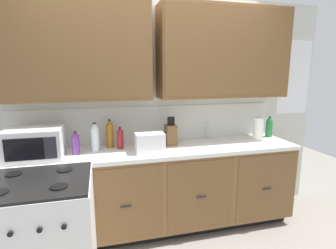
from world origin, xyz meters
name	(u,v)px	position (x,y,z in m)	size (l,w,h in m)	color
ground_plane	(165,246)	(0.00, 0.00, 0.00)	(8.00, 8.00, 0.00)	gray
wall_unit	(153,75)	(0.00, 0.50, 1.67)	(4.16, 0.40, 2.50)	silver
counter_run	(158,189)	(0.00, 0.30, 0.48)	(2.99, 0.64, 0.93)	black
stove_range	(41,240)	(-1.03, -0.33, 0.47)	(0.76, 0.68, 0.95)	white
microwave	(35,144)	(-1.14, 0.25, 1.07)	(0.48, 0.37, 0.28)	white
toaster	(150,143)	(-0.10, 0.18, 1.02)	(0.28, 0.18, 0.19)	white
knife_block	(171,134)	(0.16, 0.39, 1.04)	(0.11, 0.14, 0.31)	brown
sink_faucet	(207,131)	(0.63, 0.51, 1.03)	(0.02, 0.02, 0.20)	#B2B5BA
paper_towel_roll	(258,129)	(1.20, 0.34, 1.06)	(0.12, 0.12, 0.26)	white
bottle_red	(120,138)	(-0.37, 0.39, 1.04)	(0.07, 0.07, 0.22)	maroon
bottle_green	(269,127)	(1.42, 0.45, 1.05)	(0.08, 0.08, 0.25)	#237A38
bottle_amber	(110,134)	(-0.47, 0.45, 1.07)	(0.07, 0.07, 0.30)	#9E6619
bottle_clear	(95,137)	(-0.62, 0.36, 1.07)	(0.08, 0.08, 0.29)	silver
bottle_violet	(76,143)	(-0.80, 0.29, 1.04)	(0.07, 0.07, 0.23)	#663384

